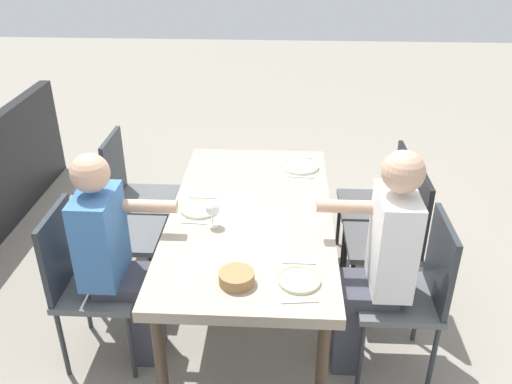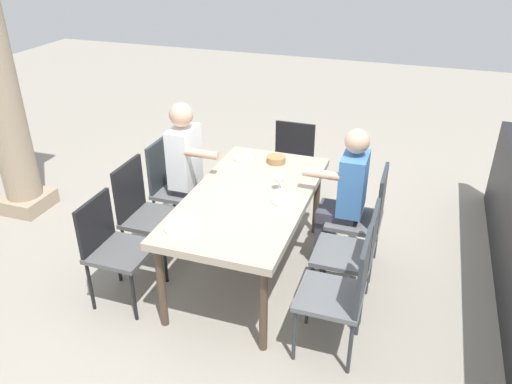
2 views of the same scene
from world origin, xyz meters
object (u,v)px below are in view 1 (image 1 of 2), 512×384
(plate_0, at_px, (300,166))
(chair_east_south, at_px, (85,276))
(wine_glass_1, at_px, (212,209))
(chair_west_north, at_px, (382,199))
(diner_man_white, at_px, (116,256))
(diner_woman_green, at_px, (378,259))
(bread_basket, at_px, (237,278))
(dining_table, at_px, (251,222))
(plate_2, at_px, (299,280))
(plate_1, at_px, (200,209))
(chair_mid_north, at_px, (396,233))
(chair_west_south, at_px, (133,190))
(chair_mid_south, at_px, (114,228))
(chair_east_north, at_px, (414,287))

(plate_0, bearing_deg, chair_east_south, -50.17)
(plate_0, xyz_separation_m, wine_glass_1, (0.78, -0.50, 0.10))
(chair_west_north, bearing_deg, plate_0, -86.80)
(diner_man_white, xyz_separation_m, wine_glass_1, (-0.21, 0.50, 0.19))
(diner_woman_green, relative_size, bread_basket, 7.85)
(dining_table, xyz_separation_m, plate_2, (0.64, 0.27, 0.07))
(chair_east_south, bearing_deg, wine_glass_1, 107.35)
(diner_woman_green, relative_size, plate_1, 5.86)
(diner_woman_green, bearing_deg, dining_table, -118.20)
(chair_west_north, xyz_separation_m, bread_basket, (1.32, -0.91, 0.28))
(chair_mid_north, distance_m, bread_basket, 1.26)
(chair_west_south, distance_m, chair_mid_south, 0.50)
(chair_east_north, bearing_deg, dining_table, -112.66)
(plate_0, distance_m, plate_2, 1.26)
(diner_woman_green, height_order, bread_basket, diner_woman_green)
(chair_west_south, bearing_deg, diner_woman_green, 57.08)
(chair_west_north, height_order, chair_mid_south, chair_mid_south)
(chair_west_south, xyz_separation_m, chair_mid_south, (0.50, 0.01, -0.01))
(plate_2, bearing_deg, dining_table, -157.02)
(chair_west_north, distance_m, wine_glass_1, 1.41)
(chair_mid_north, xyz_separation_m, plate_0, (-0.46, -0.59, 0.22))
(dining_table, relative_size, plate_1, 7.90)
(chair_east_south, relative_size, plate_0, 3.78)
(chair_mid_north, distance_m, plate_1, 1.23)
(chair_west_south, height_order, bread_basket, chair_west_south)
(bread_basket, bearing_deg, wine_glass_1, -160.81)
(dining_table, bearing_deg, chair_west_south, -126.24)
(chair_mid_south, xyz_separation_m, bread_basket, (0.83, 0.86, 0.26))
(diner_woman_green, bearing_deg, chair_east_south, -89.90)
(dining_table, xyz_separation_m, plate_1, (-0.01, -0.30, 0.07))
(diner_man_white, bearing_deg, chair_mid_north, 108.35)
(chair_west_north, distance_m, chair_west_south, 1.78)
(chair_east_south, bearing_deg, diner_woman_green, 90.10)
(chair_east_north, xyz_separation_m, diner_man_white, (-0.00, -1.60, 0.14))
(chair_east_south, distance_m, wine_glass_1, 0.79)
(bread_basket, bearing_deg, chair_mid_south, -133.77)
(chair_mid_south, distance_m, plate_1, 0.65)
(chair_mid_north, height_order, diner_woman_green, diner_woman_green)
(chair_west_south, xyz_separation_m, diner_man_white, (1.03, 0.19, 0.15))
(chair_west_north, xyz_separation_m, wine_glass_1, (0.81, -1.09, 0.35))
(wine_glass_1, bearing_deg, plate_0, 147.19)
(plate_0, height_order, bread_basket, bread_basket)
(chair_mid_north, bearing_deg, wine_glass_1, -73.87)
(chair_west_south, height_order, chair_mid_north, chair_mid_north)
(chair_west_north, relative_size, chair_mid_south, 0.99)
(dining_table, bearing_deg, wine_glass_1, -52.18)
(dining_table, relative_size, bread_basket, 10.58)
(chair_east_north, height_order, bread_basket, chair_east_north)
(plate_0, distance_m, plate_1, 0.86)
(chair_mid_north, bearing_deg, plate_1, -82.88)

